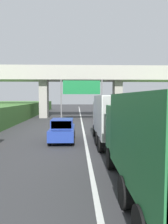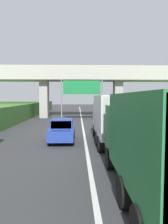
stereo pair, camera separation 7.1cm
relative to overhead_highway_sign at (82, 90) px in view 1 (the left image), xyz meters
name	(u,v)px [view 1 (the left image)]	position (x,y,z in m)	size (l,w,h in m)	color
lane_centre_stripe	(82,122)	(0.00, -1.56, -4.30)	(0.20, 95.38, 0.01)	white
overpass_bridge	(81,79)	(0.00, 5.36, 2.00)	(40.00, 4.80, 8.28)	#ADA89E
overhead_highway_sign	(82,90)	(0.00, 0.00, 0.00)	(5.88, 0.18, 5.78)	slate
truck_green	(154,140)	(1.89, -22.28, -2.37)	(2.44, 7.30, 3.44)	black
truck_white	(112,117)	(1.86, -14.29, -2.37)	(2.44, 7.30, 3.44)	black
car_blue	(62,130)	(-1.73, -13.44, -3.45)	(1.86, 4.10, 1.72)	#233D9E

